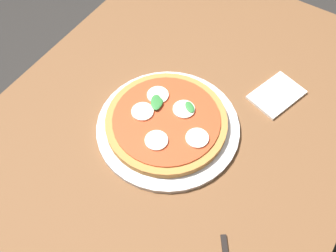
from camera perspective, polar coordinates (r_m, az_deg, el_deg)
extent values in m
plane|color=#2D2B28|center=(1.64, 0.54, -15.06)|extent=(6.00, 6.00, 0.00)
cube|color=brown|center=(0.96, 0.89, -0.65)|extent=(1.19, 0.84, 0.04)
cube|color=brown|center=(1.65, 0.23, 10.13)|extent=(0.07, 0.07, 0.72)
cube|color=brown|center=(1.53, 22.33, -0.68)|extent=(0.07, 0.07, 0.72)
cylinder|color=silver|center=(0.94, 0.00, -0.14)|extent=(0.34, 0.34, 0.01)
cylinder|color=#C6843F|center=(0.93, -0.23, 0.61)|extent=(0.29, 0.29, 0.02)
cylinder|color=#CC4723|center=(0.92, -0.24, 1.00)|extent=(0.25, 0.25, 0.00)
cylinder|color=white|center=(0.88, -1.78, -2.04)|extent=(0.05, 0.05, 0.00)
cylinder|color=white|center=(0.89, 4.23, -1.74)|extent=(0.05, 0.05, 0.00)
cylinder|color=white|center=(0.93, 2.30, 2.43)|extent=(0.05, 0.05, 0.00)
cylinder|color=white|center=(0.95, -1.48, 4.48)|extent=(0.05, 0.05, 0.00)
cylinder|color=white|center=(0.93, -3.70, 2.09)|extent=(0.05, 0.05, 0.00)
ellipsoid|color=#337F38|center=(0.93, -1.40, 3.26)|extent=(0.04, 0.02, 0.00)
ellipsoid|color=#337F38|center=(0.93, 3.16, 2.75)|extent=(0.04, 0.04, 0.00)
ellipsoid|color=#337F38|center=(0.94, -1.73, 3.46)|extent=(0.05, 0.05, 0.00)
cube|color=white|center=(1.03, 15.40, 4.36)|extent=(0.15, 0.12, 0.01)
cube|color=black|center=(0.82, 8.26, -17.50)|extent=(0.06, 0.05, 0.01)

